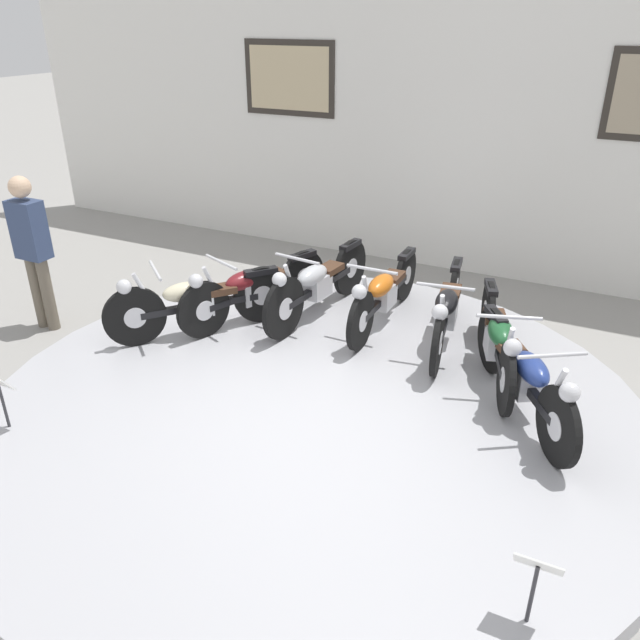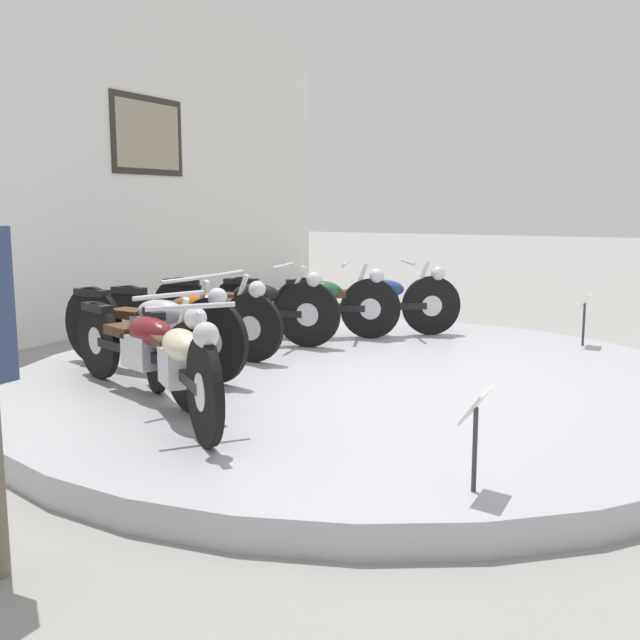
{
  "view_description": "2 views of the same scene",
  "coord_description": "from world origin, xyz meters",
  "px_view_note": "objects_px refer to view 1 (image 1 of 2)",
  "views": [
    {
      "loc": [
        2.08,
        -4.12,
        3.25
      ],
      "look_at": [
        -0.11,
        0.35,
        0.78
      ],
      "focal_mm": 35.0,
      "sensor_mm": 36.0,
      "label": 1
    },
    {
      "loc": [
        -5.51,
        -2.32,
        1.58
      ],
      "look_at": [
        0.09,
        0.42,
        0.59
      ],
      "focal_mm": 42.0,
      "sensor_mm": 36.0,
      "label": 2
    }
  ],
  "objects_px": {
    "motorcycle_silver": "(317,282)",
    "motorcycle_cream": "(196,300)",
    "motorcycle_maroon": "(253,288)",
    "motorcycle_orange": "(384,292)",
    "info_placard_front_centre": "(536,574)",
    "motorcycle_black": "(447,308)",
    "visitor_standing": "(32,245)",
    "motorcycle_green": "(498,338)",
    "motorcycle_blue": "(525,374)"
  },
  "relations": [
    {
      "from": "motorcycle_blue",
      "to": "info_placard_front_centre",
      "type": "distance_m",
      "value": 2.1
    },
    {
      "from": "motorcycle_silver",
      "to": "visitor_standing",
      "type": "xyz_separation_m",
      "value": [
        -2.8,
        -1.3,
        0.41
      ]
    },
    {
      "from": "motorcycle_maroon",
      "to": "motorcycle_blue",
      "type": "relative_size",
      "value": 1.09
    },
    {
      "from": "motorcycle_blue",
      "to": "info_placard_front_centre",
      "type": "relative_size",
      "value": 3.3
    },
    {
      "from": "motorcycle_maroon",
      "to": "motorcycle_blue",
      "type": "height_order",
      "value": "motorcycle_blue"
    },
    {
      "from": "motorcycle_maroon",
      "to": "motorcycle_orange",
      "type": "height_order",
      "value": "motorcycle_maroon"
    },
    {
      "from": "info_placard_front_centre",
      "to": "visitor_standing",
      "type": "distance_m",
      "value": 5.87
    },
    {
      "from": "visitor_standing",
      "to": "motorcycle_green",
      "type": "bearing_deg",
      "value": 10.61
    },
    {
      "from": "motorcycle_maroon",
      "to": "motorcycle_silver",
      "type": "distance_m",
      "value": 0.71
    },
    {
      "from": "info_placard_front_centre",
      "to": "visitor_standing",
      "type": "relative_size",
      "value": 0.29
    },
    {
      "from": "info_placard_front_centre",
      "to": "motorcycle_maroon",
      "type": "bearing_deg",
      "value": 142.38
    },
    {
      "from": "motorcycle_black",
      "to": "motorcycle_blue",
      "type": "height_order",
      "value": "motorcycle_black"
    },
    {
      "from": "motorcycle_cream",
      "to": "motorcycle_silver",
      "type": "distance_m",
      "value": 1.33
    },
    {
      "from": "motorcycle_blue",
      "to": "motorcycle_cream",
      "type": "bearing_deg",
      "value": 179.94
    },
    {
      "from": "motorcycle_orange",
      "to": "motorcycle_green",
      "type": "distance_m",
      "value": 1.42
    },
    {
      "from": "motorcycle_maroon",
      "to": "info_placard_front_centre",
      "type": "relative_size",
      "value": 3.61
    },
    {
      "from": "motorcycle_orange",
      "to": "motorcycle_green",
      "type": "bearing_deg",
      "value": -21.75
    },
    {
      "from": "motorcycle_maroon",
      "to": "info_placard_front_centre",
      "type": "bearing_deg",
      "value": -37.62
    },
    {
      "from": "motorcycle_blue",
      "to": "visitor_standing",
      "type": "bearing_deg",
      "value": -176.17
    },
    {
      "from": "motorcycle_blue",
      "to": "info_placard_front_centre",
      "type": "xyz_separation_m",
      "value": [
        0.42,
        -2.06,
        -0.01
      ]
    },
    {
      "from": "motorcycle_orange",
      "to": "motorcycle_blue",
      "type": "height_order",
      "value": "motorcycle_blue"
    },
    {
      "from": "motorcycle_green",
      "to": "info_placard_front_centre",
      "type": "xyz_separation_m",
      "value": [
        0.75,
        -2.62,
        -0.01
      ]
    },
    {
      "from": "motorcycle_maroon",
      "to": "motorcycle_silver",
      "type": "xyz_separation_m",
      "value": [
        0.59,
        0.39,
        0.02
      ]
    },
    {
      "from": "motorcycle_cream",
      "to": "motorcycle_orange",
      "type": "xyz_separation_m",
      "value": [
        1.66,
        1.08,
        -0.01
      ]
    },
    {
      "from": "motorcycle_cream",
      "to": "motorcycle_blue",
      "type": "distance_m",
      "value": 3.32
    },
    {
      "from": "motorcycle_green",
      "to": "motorcycle_blue",
      "type": "xyz_separation_m",
      "value": [
        0.34,
        -0.56,
        0.0
      ]
    },
    {
      "from": "motorcycle_black",
      "to": "visitor_standing",
      "type": "bearing_deg",
      "value": -163.03
    },
    {
      "from": "motorcycle_orange",
      "to": "motorcycle_blue",
      "type": "xyz_separation_m",
      "value": [
        1.66,
        -1.09,
        0.0
      ]
    },
    {
      "from": "motorcycle_silver",
      "to": "info_placard_front_centre",
      "type": "distance_m",
      "value": 4.11
    },
    {
      "from": "motorcycle_silver",
      "to": "motorcycle_blue",
      "type": "bearing_deg",
      "value": -21.76
    },
    {
      "from": "motorcycle_green",
      "to": "visitor_standing",
      "type": "distance_m",
      "value": 4.95
    },
    {
      "from": "motorcycle_cream",
      "to": "motorcycle_blue",
      "type": "relative_size",
      "value": 0.92
    },
    {
      "from": "motorcycle_cream",
      "to": "info_placard_front_centre",
      "type": "relative_size",
      "value": 3.05
    },
    {
      "from": "motorcycle_silver",
      "to": "motorcycle_black",
      "type": "distance_m",
      "value": 1.46
    },
    {
      "from": "motorcycle_black",
      "to": "motorcycle_green",
      "type": "bearing_deg",
      "value": -33.45
    },
    {
      "from": "motorcycle_silver",
      "to": "motorcycle_maroon",
      "type": "bearing_deg",
      "value": -146.65
    },
    {
      "from": "motorcycle_silver",
      "to": "motorcycle_green",
      "type": "height_order",
      "value": "motorcycle_silver"
    },
    {
      "from": "motorcycle_maroon",
      "to": "motorcycle_black",
      "type": "distance_m",
      "value": 2.09
    },
    {
      "from": "motorcycle_cream",
      "to": "visitor_standing",
      "type": "distance_m",
      "value": 1.94
    },
    {
      "from": "motorcycle_maroon",
      "to": "motorcycle_orange",
      "type": "xyz_separation_m",
      "value": [
        1.32,
        0.53,
        -0.0
      ]
    },
    {
      "from": "motorcycle_green",
      "to": "motorcycle_silver",
      "type": "bearing_deg",
      "value": 169.18
    },
    {
      "from": "motorcycle_cream",
      "to": "motorcycle_green",
      "type": "height_order",
      "value": "motorcycle_cream"
    },
    {
      "from": "motorcycle_maroon",
      "to": "motorcycle_orange",
      "type": "relative_size",
      "value": 0.94
    },
    {
      "from": "motorcycle_silver",
      "to": "motorcycle_orange",
      "type": "xyz_separation_m",
      "value": [
        0.73,
        0.14,
        -0.02
      ]
    },
    {
      "from": "motorcycle_maroon",
      "to": "motorcycle_cream",
      "type": "bearing_deg",
      "value": -121.33
    },
    {
      "from": "motorcycle_silver",
      "to": "motorcycle_green",
      "type": "relative_size",
      "value": 1.07
    },
    {
      "from": "motorcycle_black",
      "to": "motorcycle_blue",
      "type": "bearing_deg",
      "value": -45.69
    },
    {
      "from": "motorcycle_silver",
      "to": "motorcycle_cream",
      "type": "bearing_deg",
      "value": -134.54
    },
    {
      "from": "motorcycle_orange",
      "to": "visitor_standing",
      "type": "height_order",
      "value": "visitor_standing"
    },
    {
      "from": "motorcycle_black",
      "to": "visitor_standing",
      "type": "xyz_separation_m",
      "value": [
        -4.25,
        -1.3,
        0.42
      ]
    }
  ]
}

